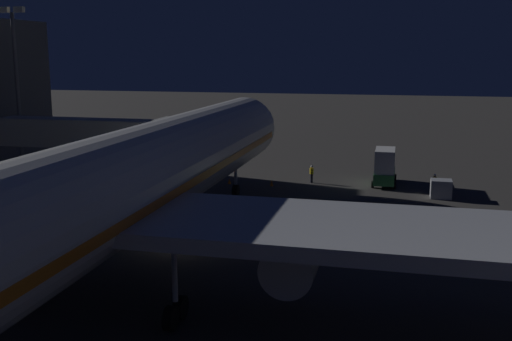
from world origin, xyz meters
TOP-DOWN VIEW (x-y plane):
  - ground_plane at (0.00, 0.00)m, footprint 320.00×320.00m
  - airliner_at_gate at (0.00, 12.50)m, footprint 55.30×66.22m
  - jet_bridge at (10.18, -9.84)m, footprint 18.53×3.40m
  - apron_floodlight_mast at (25.50, -18.63)m, footprint 2.90×0.50m
  - catering_truck at (-13.14, -22.55)m, footprint 2.36×5.61m
  - baggage_container_near_belt at (-18.35, -17.93)m, footprint 1.86×1.66m
  - ground_crew_by_belt_loader at (-5.86, -21.68)m, footprint 0.40×0.40m
  - ground_crew_marshaller_fwd at (-17.89, -20.42)m, footprint 0.40×0.40m
  - traffic_cone_nose_port at (-2.20, -19.25)m, footprint 0.36×0.36m
  - traffic_cone_nose_starboard at (2.20, -19.25)m, footprint 0.36×0.36m

SIDE VIEW (x-z plane):
  - ground_plane at x=0.00m, z-range 0.00..0.00m
  - traffic_cone_nose_port at x=-2.20m, z-range 0.00..0.55m
  - traffic_cone_nose_starboard at x=2.20m, z-range 0.00..0.55m
  - baggage_container_near_belt at x=-18.35m, z-range 0.00..1.69m
  - ground_crew_marshaller_fwd at x=-17.89m, z-range 0.09..1.81m
  - ground_crew_by_belt_loader at x=-5.86m, z-range 0.10..1.91m
  - catering_truck at x=-13.14m, z-range 0.01..3.72m
  - airliner_at_gate at x=0.00m, z-range -3.90..15.78m
  - jet_bridge at x=10.18m, z-range 2.24..9.81m
  - apron_floodlight_mast at x=25.50m, z-range 1.44..19.26m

